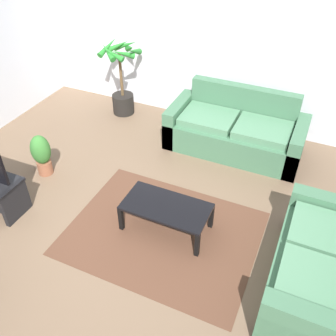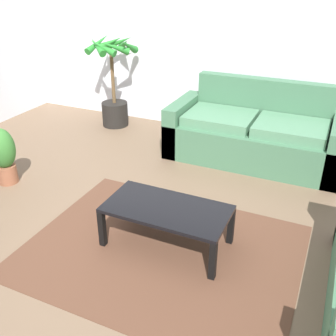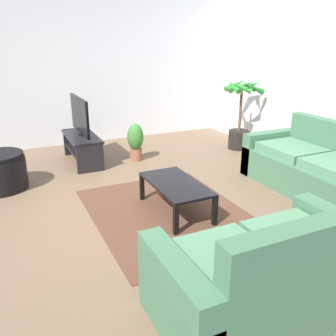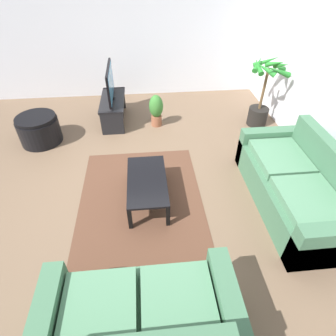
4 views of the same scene
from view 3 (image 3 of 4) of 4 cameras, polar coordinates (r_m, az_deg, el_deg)
The scene contains 11 objects.
ground_plane at distance 4.65m, azimuth -5.27°, elevation -4.99°, with size 6.60×6.60×0.00m, color brown.
wall_back at distance 5.98m, azimuth 23.09°, elevation 12.54°, with size 6.00×0.06×2.70m, color silver.
wall_left at distance 7.15m, azimuth -14.26°, elevation 14.41°, with size 0.06×6.00×2.70m, color silver.
couch_main at distance 5.16m, azimuth 22.45°, elevation -0.32°, with size 2.02×0.90×0.90m.
couch_loveseat at distance 2.86m, azimuth 15.45°, elevation -15.99°, with size 0.90×1.66×0.90m.
tv_stand at distance 6.09m, azimuth -13.35°, elevation 3.59°, with size 1.10×0.45×0.46m.
tv at distance 5.98m, azimuth -13.69°, elevation 8.03°, with size 1.02×0.10×0.62m.
coffee_table at distance 4.21m, azimuth 1.23°, elevation -2.92°, with size 1.01×0.52×0.37m.
area_rug at distance 4.30m, azimuth -0.00°, elevation -7.02°, with size 2.20×1.70×0.01m, color #513323.
potted_palm at distance 6.77m, azimuth 11.32°, elevation 7.72°, with size 0.66×0.62×1.29m.
potted_plant_small at distance 6.05m, azimuth -5.14°, elevation 4.30°, with size 0.27×0.27×0.62m.
Camera 3 is at (3.99, -1.41, 1.94)m, focal length 38.76 mm.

